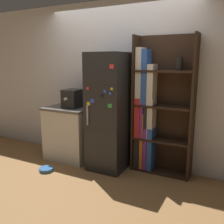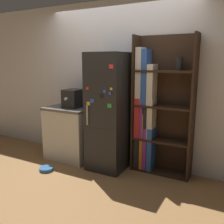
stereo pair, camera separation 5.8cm
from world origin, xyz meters
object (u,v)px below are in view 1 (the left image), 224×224
at_px(bookshelf, 155,111).
at_px(refrigerator, 110,112).
at_px(espresso_machine, 73,98).
at_px(pet_bowl, 46,169).

bearing_deg(bookshelf, refrigerator, -162.95).
distance_m(refrigerator, bookshelf, 0.68).
xyz_separation_m(refrigerator, espresso_machine, (-0.70, 0.01, 0.16)).
relative_size(espresso_machine, pet_bowl, 1.61).
distance_m(espresso_machine, pet_bowl, 1.20).
bearing_deg(espresso_machine, pet_bowl, -98.39).
distance_m(bookshelf, pet_bowl, 1.88).
relative_size(refrigerator, bookshelf, 0.88).
xyz_separation_m(espresso_machine, pet_bowl, (-0.09, -0.61, -1.03)).
xyz_separation_m(refrigerator, bookshelf, (0.65, 0.20, 0.03)).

